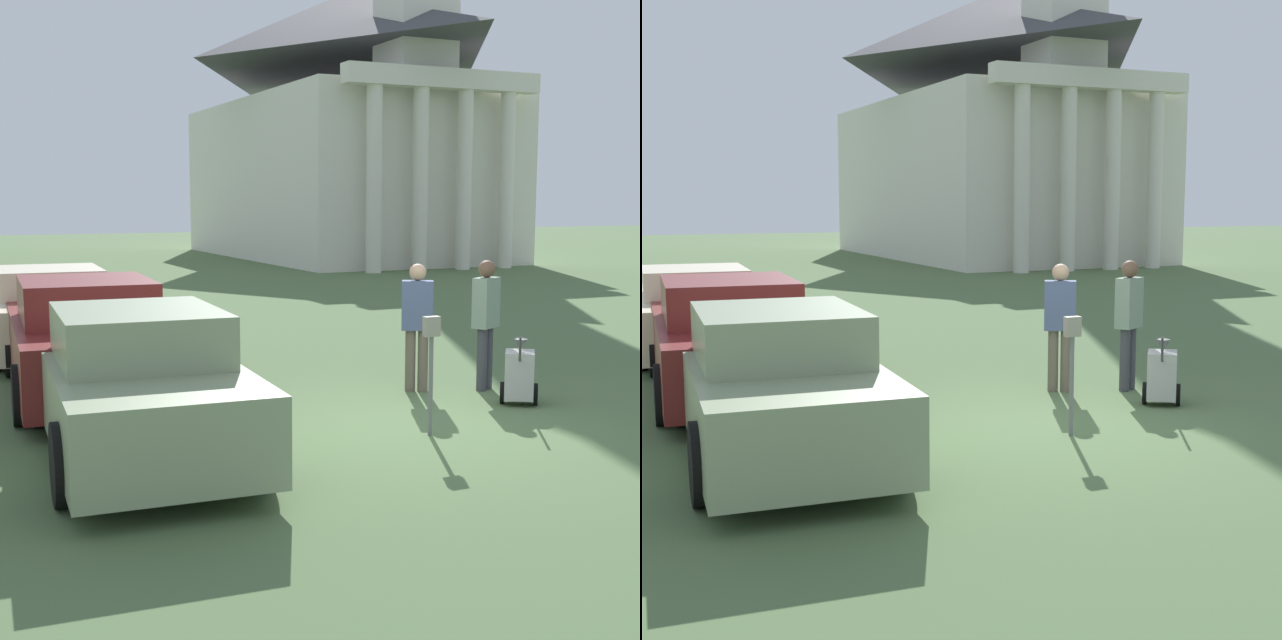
{
  "view_description": "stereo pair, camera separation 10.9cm",
  "coord_description": "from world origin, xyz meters",
  "views": [
    {
      "loc": [
        -5.04,
        -8.76,
        2.6
      ],
      "look_at": [
        -0.55,
        1.31,
        1.1
      ],
      "focal_mm": 50.0,
      "sensor_mm": 36.0,
      "label": 1
    },
    {
      "loc": [
        -4.95,
        -8.8,
        2.6
      ],
      "look_at": [
        -0.55,
        1.31,
        1.1
      ],
      "focal_mm": 50.0,
      "sensor_mm": 36.0,
      "label": 2
    }
  ],
  "objects": [
    {
      "name": "parked_car_sage",
      "position": [
        -3.11,
        0.17,
        0.71
      ],
      "size": [
        2.12,
        4.74,
        1.52
      ],
      "rotation": [
        0.0,
        0.0,
        -0.06
      ],
      "color": "gray",
      "rests_on": "ground_plane"
    },
    {
      "name": "church",
      "position": [
        12.41,
        27.64,
        6.19
      ],
      "size": [
        9.54,
        17.44,
        24.67
      ],
      "color": "silver",
      "rests_on": "ground_plane"
    },
    {
      "name": "parking_meter",
      "position": [
        -0.0,
        -0.46,
        0.93
      ],
      "size": [
        0.18,
        0.09,
        1.33
      ],
      "color": "slate",
      "rests_on": "ground_plane"
    },
    {
      "name": "parked_car_cream",
      "position": [
        -3.11,
        6.88,
        0.68
      ],
      "size": [
        2.22,
        4.9,
        1.45
      ],
      "rotation": [
        0.0,
        0.0,
        -0.06
      ],
      "color": "beige",
      "rests_on": "ground_plane"
    },
    {
      "name": "equipment_cart",
      "position": [
        1.81,
        0.36,
        0.39
      ],
      "size": [
        0.75,
        0.9,
        1.0
      ],
      "rotation": [
        0.0,
        0.0,
        -0.65
      ],
      "color": "#B2B2AD",
      "rests_on": "ground_plane"
    },
    {
      "name": "ground_plane",
      "position": [
        0.0,
        0.0,
        0.0
      ],
      "size": [
        120.0,
        120.0,
        0.0
      ],
      "primitive_type": "plane",
      "color": "#4C663D"
    },
    {
      "name": "person_worker",
      "position": [
        1.01,
        1.58,
        0.99
      ],
      "size": [
        0.47,
        0.4,
        1.74
      ],
      "rotation": [
        0.0,
        0.0,
        2.62
      ],
      "color": "#665B4C",
      "rests_on": "ground_plane"
    },
    {
      "name": "parked_car_maroon",
      "position": [
        -3.11,
        3.26,
        0.73
      ],
      "size": [
        2.21,
        5.01,
        1.56
      ],
      "rotation": [
        0.0,
        0.0,
        -0.06
      ],
      "color": "maroon",
      "rests_on": "ground_plane"
    },
    {
      "name": "person_supervisor",
      "position": [
        1.91,
        1.28,
        1.02
      ],
      "size": [
        0.47,
        0.4,
        1.78
      ],
      "rotation": [
        0.0,
        0.0,
        3.65
      ],
      "color": "#3F3F47",
      "rests_on": "ground_plane"
    }
  ]
}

